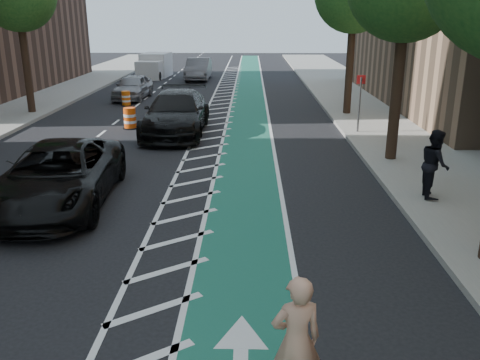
{
  "coord_description": "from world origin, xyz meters",
  "views": [
    {
      "loc": [
        3.12,
        -8.92,
        4.8
      ],
      "look_at": [
        2.88,
        2.43,
        1.1
      ],
      "focal_mm": 38.0,
      "sensor_mm": 36.0,
      "label": 1
    }
  ],
  "objects_px": {
    "suv_far": "(176,113)",
    "barrel_a": "(65,175)",
    "skateboarder": "(296,341)",
    "suv_near": "(58,176)"
  },
  "relations": [
    {
      "from": "suv_far",
      "to": "barrel_a",
      "type": "relative_size",
      "value": 6.51
    },
    {
      "from": "suv_near",
      "to": "barrel_a",
      "type": "distance_m",
      "value": 1.33
    },
    {
      "from": "suv_near",
      "to": "skateboarder",
      "type": "bearing_deg",
      "value": -55.74
    },
    {
      "from": "skateboarder",
      "to": "suv_near",
      "type": "xyz_separation_m",
      "value": [
        -5.6,
        7.21,
        -0.19
      ]
    },
    {
      "from": "barrel_a",
      "to": "suv_near",
      "type": "bearing_deg",
      "value": -76.63
    },
    {
      "from": "suv_far",
      "to": "suv_near",
      "type": "bearing_deg",
      "value": -102.53
    },
    {
      "from": "skateboarder",
      "to": "barrel_a",
      "type": "height_order",
      "value": "skateboarder"
    },
    {
      "from": "skateboarder",
      "to": "suv_far",
      "type": "relative_size",
      "value": 0.29
    },
    {
      "from": "skateboarder",
      "to": "suv_near",
      "type": "distance_m",
      "value": 9.14
    },
    {
      "from": "barrel_a",
      "to": "suv_far",
      "type": "bearing_deg",
      "value": 73.2
    }
  ]
}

